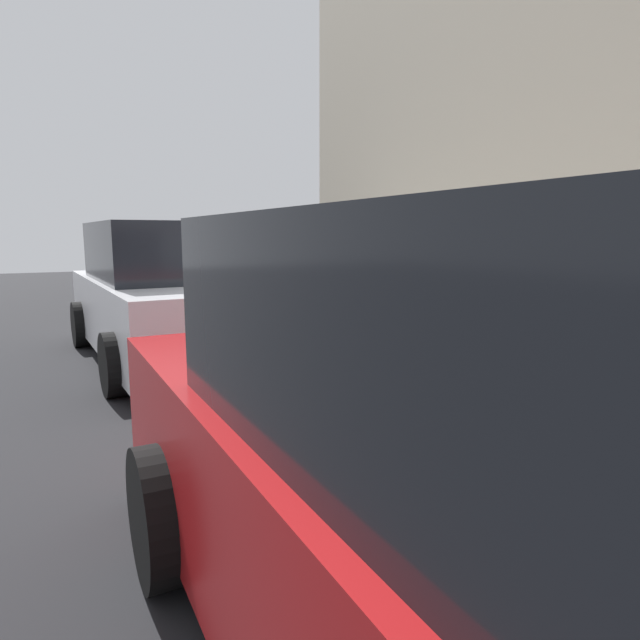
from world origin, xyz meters
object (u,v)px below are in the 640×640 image
(suitcase_red_1, at_px, (634,394))
(suitcase_silver_6, at_px, (403,334))
(suitcase_olive_2, at_px, (564,383))
(suitcase_black_11, at_px, (302,305))
(suitcase_maroon_7, at_px, (381,323))
(suitcase_red_8, at_px, (358,316))
(suitcase_olive_9, at_px, (339,310))
(suitcase_navy_3, at_px, (511,363))
(suitcase_teal_5, at_px, (432,337))
(suitcase_navy_10, at_px, (318,308))
(parked_car_white_1, at_px, (166,297))
(fire_hydrant, at_px, (279,293))
(suitcase_black_4, at_px, (467,356))
(bollard_post, at_px, (258,293))
(parked_car_red_0, at_px, (602,530))

(suitcase_red_1, xyz_separation_m, suitcase_silver_6, (2.69, 0.04, -0.02))
(suitcase_olive_2, bearing_deg, suitcase_black_11, -0.77)
(suitcase_maroon_7, bearing_deg, suitcase_olive_2, 178.34)
(suitcase_red_8, relative_size, suitcase_olive_9, 1.01)
(suitcase_navy_3, bearing_deg, suitcase_teal_5, -1.00)
(suitcase_navy_10, relative_size, parked_car_white_1, 0.22)
(suitcase_silver_6, relative_size, suitcase_olive_9, 0.85)
(fire_hydrant, bearing_deg, suitcase_olive_9, -178.54)
(suitcase_red_8, height_order, parked_car_white_1, parked_car_white_1)
(suitcase_olive_2, bearing_deg, suitcase_silver_6, -1.02)
(suitcase_black_4, height_order, suitcase_teal_5, suitcase_teal_5)
(suitcase_maroon_7, bearing_deg, suitcase_silver_6, 175.70)
(suitcase_black_11, relative_size, bollard_post, 1.30)
(suitcase_red_1, height_order, suitcase_olive_2, suitcase_red_1)
(suitcase_red_1, relative_size, suitcase_olive_2, 1.49)
(suitcase_red_1, height_order, suitcase_black_11, suitcase_red_1)
(suitcase_olive_9, height_order, parked_car_white_1, parked_car_white_1)
(parked_car_white_1, bearing_deg, parked_car_red_0, -180.00)
(suitcase_red_8, bearing_deg, suitcase_navy_10, 1.21)
(suitcase_black_4, xyz_separation_m, parked_car_white_1, (3.04, 2.18, 0.37))
(suitcase_olive_9, distance_m, fire_hydrant, 2.05)
(suitcase_navy_3, xyz_separation_m, suitcase_olive_9, (3.25, -0.10, 0.05))
(parked_car_white_1, bearing_deg, suitcase_navy_10, -83.17)
(suitcase_olive_9, xyz_separation_m, parked_car_white_1, (0.32, 2.30, 0.27))
(suitcase_navy_3, bearing_deg, suitcase_red_1, -174.76)
(fire_hydrant, bearing_deg, suitcase_olive_2, 179.66)
(suitcase_teal_5, relative_size, parked_car_white_1, 0.22)
(suitcase_black_4, bearing_deg, suitcase_black_11, -1.32)
(suitcase_black_4, bearing_deg, parked_car_red_0, 143.47)
(suitcase_red_1, distance_m, suitcase_silver_6, 2.69)
(suitcase_red_8, height_order, suitcase_navy_10, suitcase_red_8)
(suitcase_silver_6, height_order, suitcase_navy_10, suitcase_navy_10)
(suitcase_red_1, bearing_deg, fire_hydrant, 0.40)
(suitcase_silver_6, bearing_deg, suitcase_maroon_7, -4.30)
(suitcase_black_4, distance_m, suitcase_olive_9, 2.73)
(suitcase_red_1, xyz_separation_m, suitcase_black_4, (1.57, 0.10, -0.04))
(suitcase_navy_10, bearing_deg, suitcase_maroon_7, -178.90)
(suitcase_red_1, distance_m, suitcase_black_4, 1.58)
(suitcase_olive_2, height_order, fire_hydrant, fire_hydrant)
(suitcase_red_8, distance_m, parked_car_white_1, 2.45)
(suitcase_maroon_7, distance_m, parked_car_white_1, 2.69)
(suitcase_silver_6, height_order, bollard_post, suitcase_silver_6)
(suitcase_red_1, relative_size, bollard_post, 1.32)
(suitcase_maroon_7, bearing_deg, parked_car_white_1, 58.66)
(fire_hydrant, distance_m, bollard_post, 0.68)
(suitcase_olive_9, height_order, fire_hydrant, suitcase_olive_9)
(fire_hydrant, relative_size, bollard_post, 1.14)
(suitcase_black_4, bearing_deg, suitcase_red_1, -176.27)
(suitcase_red_1, height_order, suitcase_teal_5, suitcase_teal_5)
(suitcase_silver_6, bearing_deg, parked_car_white_1, 49.46)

